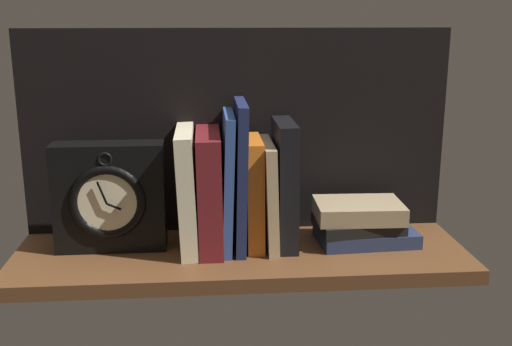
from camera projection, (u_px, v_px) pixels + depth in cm
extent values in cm
cube|color=brown|center=(241.00, 257.00, 108.25)|extent=(78.86, 24.96, 2.50)
cube|color=black|center=(237.00, 132.00, 114.66)|extent=(78.86, 1.20, 37.78)
cube|color=beige|center=(188.00, 189.00, 107.29)|extent=(3.61, 16.75, 21.08)
cube|color=maroon|center=(209.00, 190.00, 107.66)|extent=(4.35, 16.91, 20.56)
cube|color=#2D4C8E|center=(227.00, 181.00, 107.50)|extent=(2.45, 14.94, 23.86)
cube|color=#192147|center=(239.00, 175.00, 107.41)|extent=(2.32, 15.11, 25.76)
cube|color=orange|center=(254.00, 192.00, 108.43)|extent=(3.09, 12.51, 19.34)
cube|color=tan|center=(269.00, 194.00, 108.73)|extent=(2.50, 15.16, 18.72)
cube|color=black|center=(285.00, 184.00, 108.51)|extent=(3.49, 13.29, 22.26)
cube|color=black|center=(110.00, 197.00, 106.53)|extent=(18.94, 5.75, 18.94)
torus|color=black|center=(107.00, 203.00, 103.40)|extent=(12.92, 1.59, 12.92)
cylinder|color=beige|center=(107.00, 203.00, 103.40)|extent=(10.43, 0.60, 10.43)
cube|color=black|center=(114.00, 207.00, 103.14)|extent=(2.45, 0.30, 1.31)
cube|color=black|center=(102.00, 193.00, 102.38)|extent=(1.63, 0.30, 3.95)
torus|color=black|center=(105.00, 159.00, 101.91)|extent=(2.44, 0.44, 2.44)
cube|color=#232D4C|center=(366.00, 235.00, 111.59)|extent=(17.91, 11.62, 2.50)
cube|color=black|center=(358.00, 224.00, 110.87)|extent=(15.63, 11.78, 1.99)
cube|color=#9E8966|center=(359.00, 210.00, 110.18)|extent=(15.65, 11.20, 3.10)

